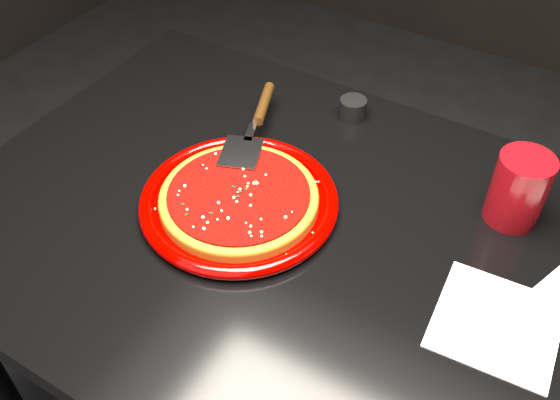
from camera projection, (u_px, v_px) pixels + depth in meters
The scene contains 11 objects.
table at pixel (307, 363), 1.24m from camera, with size 1.20×0.80×0.75m, color black.
plate at pixel (239, 201), 1.02m from camera, with size 0.33×0.33×0.02m, color #6D0000.
pizza_crust at pixel (239, 200), 1.02m from camera, with size 0.26×0.26×0.01m, color brown.
pizza_crust_rim at pixel (239, 197), 1.01m from camera, with size 0.26×0.26×0.02m, color brown.
pizza_sauce at pixel (239, 195), 1.01m from camera, with size 0.23×0.23×0.01m, color #680A06.
parmesan_dusting at pixel (239, 192), 1.00m from camera, with size 0.22×0.22×0.01m, color beige, non-canonical shape.
basil_flecks at pixel (239, 192), 1.00m from camera, with size 0.21×0.21×0.00m, color black, non-canonical shape.
pizza_server at pixel (254, 125), 1.12m from camera, with size 0.08×0.28×0.02m, color silver, non-canonical shape.
cup at pixel (519, 189), 0.97m from camera, with size 0.09×0.09×0.12m, color maroon.
napkin_a at pixel (496, 323), 0.86m from camera, with size 0.16×0.16×0.00m, color silver.
ramekin at pixel (353, 109), 1.19m from camera, with size 0.05×0.05×0.04m, color black.
Camera 1 is at (0.30, -0.60, 1.47)m, focal length 40.00 mm.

